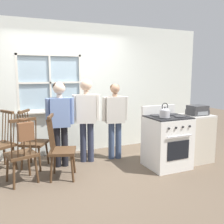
{
  "coord_description": "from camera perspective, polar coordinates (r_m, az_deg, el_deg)",
  "views": [
    {
      "loc": [
        -1.21,
        -3.71,
        1.68
      ],
      "look_at": [
        0.51,
        0.26,
        1.0
      ],
      "focal_mm": 40.0,
      "sensor_mm": 36.0,
      "label": 1
    }
  ],
  "objects": [
    {
      "name": "chair_near_stove",
      "position": [
        4.75,
        -24.0,
        -6.8
      ],
      "size": [
        0.55,
        0.56,
        1.03
      ],
      "rotation": [
        0.0,
        0.0,
        -1.06
      ],
      "color": "#4C331E",
      "rests_on": "ground_plane"
    },
    {
      "name": "wall_back",
      "position": [
        5.26,
        -9.9,
        5.09
      ],
      "size": [
        6.4,
        0.16,
        2.7
      ],
      "color": "silver",
      "rests_on": "ground_plane"
    },
    {
      "name": "ground_plane",
      "position": [
        4.24,
        -5.07,
        -14.42
      ],
      "size": [
        16.0,
        16.0,
        0.0
      ],
      "primitive_type": "plane",
      "color": "brown"
    },
    {
      "name": "stereo",
      "position": [
        4.93,
        18.94,
        0.37
      ],
      "size": [
        0.34,
        0.29,
        0.18
      ],
      "color": "#38383A",
      "rests_on": "side_counter"
    },
    {
      "name": "chair_near_wall",
      "position": [
        4.69,
        -17.58,
        -6.65
      ],
      "size": [
        0.56,
        0.57,
        1.03
      ],
      "rotation": [
        0.0,
        0.0,
        1.03
      ],
      "color": "#4C331E",
      "rests_on": "ground_plane"
    },
    {
      "name": "potted_plant",
      "position": [
        5.13,
        -13.95,
        0.97
      ],
      "size": [
        0.14,
        0.14,
        0.23
      ],
      "color": "#42474C",
      "rests_on": "wall_back"
    },
    {
      "name": "chair_by_window",
      "position": [
        4.09,
        -19.98,
        -9.08
      ],
      "size": [
        0.51,
        0.5,
        1.03
      ],
      "rotation": [
        0.0,
        0.0,
        -2.88
      ],
      "color": "#4C331E",
      "rests_on": "ground_plane"
    },
    {
      "name": "side_counter",
      "position": [
        5.05,
        18.47,
        -5.64
      ],
      "size": [
        0.55,
        0.5,
        0.9
      ],
      "color": "beige",
      "rests_on": "ground_plane"
    },
    {
      "name": "person_elderly_left",
      "position": [
        4.5,
        -11.8,
        -0.83
      ],
      "size": [
        0.5,
        0.25,
        1.53
      ],
      "rotation": [
        0.0,
        0.0,
        -0.14
      ],
      "color": "black",
      "rests_on": "ground_plane"
    },
    {
      "name": "person_adult_right",
      "position": [
        4.83,
        0.68,
        -0.7
      ],
      "size": [
        0.53,
        0.28,
        1.47
      ],
      "rotation": [
        0.0,
        0.0,
        -0.19
      ],
      "color": "#384766",
      "rests_on": "ground_plane"
    },
    {
      "name": "person_teen_center",
      "position": [
        4.67,
        -5.86,
        0.02
      ],
      "size": [
        0.52,
        0.32,
        1.57
      ],
      "rotation": [
        0.0,
        0.0,
        -0.34
      ],
      "color": "#2D3347",
      "rests_on": "ground_plane"
    },
    {
      "name": "stove",
      "position": [
        4.59,
        12.41,
        -6.51
      ],
      "size": [
        0.71,
        0.68,
        1.08
      ],
      "color": "white",
      "rests_on": "ground_plane"
    },
    {
      "name": "kettle",
      "position": [
        4.28,
        11.97,
        -0.07
      ],
      "size": [
        0.21,
        0.17,
        0.25
      ],
      "color": "#B7B7BC",
      "rests_on": "stove"
    },
    {
      "name": "handbag",
      "position": [
        3.77,
        -19.16,
        -4.13
      ],
      "size": [
        0.24,
        0.23,
        0.31
      ],
      "color": "brown",
      "rests_on": "chair_by_window"
    },
    {
      "name": "chair_center_cluster",
      "position": [
        4.1,
        -11.55,
        -8.64
      ],
      "size": [
        0.51,
        0.53,
        1.03
      ],
      "rotation": [
        0.0,
        0.0,
        1.24
      ],
      "color": "#4C331E",
      "rests_on": "ground_plane"
    }
  ]
}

